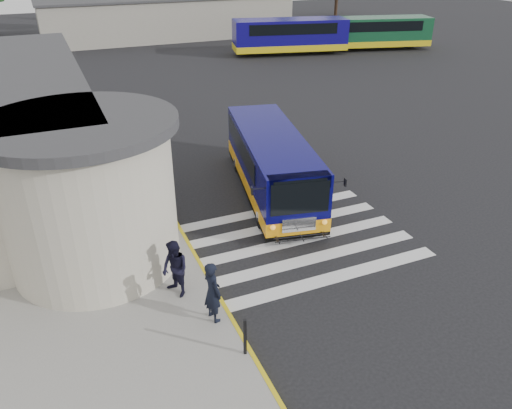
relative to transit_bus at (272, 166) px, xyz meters
name	(u,v)px	position (x,y,z in m)	size (l,w,h in m)	color
ground	(297,228)	(-0.38, -3.05, -1.21)	(140.00, 140.00, 0.00)	black
sidewalk	(32,224)	(-9.38, 0.95, -1.14)	(10.00, 34.00, 0.15)	gray
curb_strip	(163,200)	(-4.43, 0.95, -1.13)	(0.12, 34.00, 0.16)	yellow
crosswalk	(295,241)	(-0.88, -3.85, -1.21)	(8.00, 5.35, 0.01)	silver
depot_building	(167,17)	(5.62, 38.95, 0.89)	(26.40, 8.40, 4.20)	gray
transit_bus	(272,166)	(0.00, 0.00, 0.00)	(4.43, 9.25, 2.54)	#080754
pedestrian_a	(212,292)	(-4.88, -6.73, -0.15)	(0.67, 0.44, 1.83)	black
pedestrian_b	(175,269)	(-5.52, -5.28, -0.17)	(0.86, 0.67, 1.78)	black
bollard	(245,337)	(-4.58, -8.30, -0.52)	(0.09, 0.09, 1.09)	black
far_bus_a	(290,35)	(13.64, 25.55, 0.53)	(10.75, 5.13, 2.67)	#0F0863
far_bus_b	(378,31)	(22.48, 24.30, 0.44)	(10.26, 5.12, 2.55)	#124628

